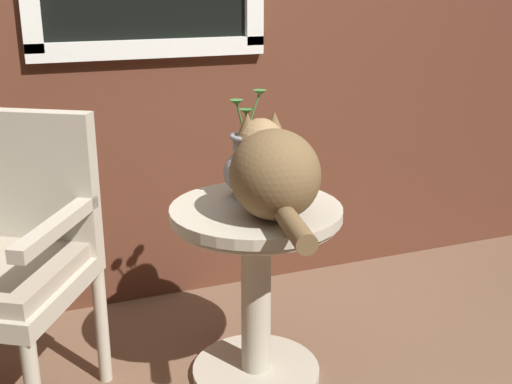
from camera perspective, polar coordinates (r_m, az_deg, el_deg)
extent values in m
cube|color=silver|center=(2.59, -9.22, 12.28)|extent=(0.92, 0.03, 0.07)
cylinder|color=#B2A893|center=(2.36, 0.00, -15.37)|extent=(0.44, 0.44, 0.03)
cylinder|color=#B2A893|center=(2.21, 0.00, -9.00)|extent=(0.10, 0.10, 0.56)
cylinder|color=#B2A893|center=(2.09, 0.00, -1.76)|extent=(0.56, 0.56, 0.03)
torus|color=#B2A893|center=(2.10, 0.00, -2.46)|extent=(0.54, 0.54, 0.02)
cylinder|color=#B2A893|center=(2.29, -13.36, -11.35)|extent=(0.04, 0.04, 0.42)
cube|color=#B2A893|center=(2.19, -19.85, 0.85)|extent=(0.46, 0.31, 0.46)
cube|color=#B2A893|center=(1.92, -17.03, -2.83)|extent=(0.28, 0.41, 0.04)
ellipsoid|color=brown|center=(1.95, 1.68, 1.55)|extent=(0.32, 0.35, 0.27)
sphere|color=olive|center=(2.13, 0.43, 4.31)|extent=(0.16, 0.16, 0.16)
cone|color=brown|center=(2.12, 1.62, 6.29)|extent=(0.05, 0.05, 0.06)
cone|color=brown|center=(2.10, -0.76, 6.19)|extent=(0.05, 0.05, 0.06)
cylinder|color=brown|center=(1.78, 3.26, -2.96)|extent=(0.10, 0.29, 0.06)
cylinder|color=gray|center=(2.18, -0.94, -0.24)|extent=(0.09, 0.09, 0.01)
ellipsoid|color=gray|center=(2.16, -0.95, 1.74)|extent=(0.15, 0.15, 0.15)
cylinder|color=gray|center=(2.13, -0.96, 4.01)|extent=(0.08, 0.08, 0.07)
torus|color=gray|center=(2.12, -0.97, 4.87)|extent=(0.10, 0.10, 0.02)
cylinder|color=#387533|center=(2.09, -1.33, 6.33)|extent=(0.04, 0.03, 0.12)
cone|color=#387533|center=(2.07, -1.71, 7.83)|extent=(0.04, 0.04, 0.02)
cylinder|color=#387533|center=(2.12, -0.32, 6.78)|extent=(0.06, 0.01, 0.14)
cone|color=#387533|center=(2.11, 0.34, 8.69)|extent=(0.04, 0.04, 0.02)
cylinder|color=#387533|center=(2.12, -0.91, 5.96)|extent=(0.02, 0.02, 0.08)
cone|color=#387533|center=(2.12, -0.85, 7.04)|extent=(0.04, 0.04, 0.02)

